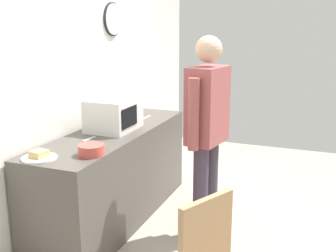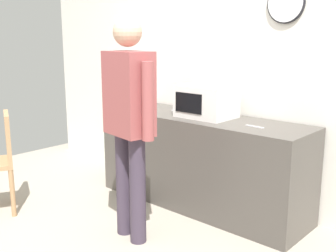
# 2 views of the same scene
# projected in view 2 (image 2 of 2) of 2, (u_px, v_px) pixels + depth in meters

# --- Properties ---
(ground_plane) EXTENTS (6.00, 6.00, 0.00)m
(ground_plane) POSITION_uv_depth(u_px,v_px,m) (104.00, 251.00, 3.21)
(ground_plane) COLOR #9E9384
(back_wall) EXTENTS (5.40, 0.13, 2.60)m
(back_wall) POSITION_uv_depth(u_px,v_px,m) (227.00, 70.00, 4.09)
(back_wall) COLOR silver
(back_wall) RESTS_ON ground_plane
(kitchen_counter) EXTENTS (2.13, 0.62, 0.89)m
(kitchen_counter) POSITION_uv_depth(u_px,v_px,m) (200.00, 161.00, 4.01)
(kitchen_counter) COLOR #4C4742
(kitchen_counter) RESTS_ON ground_plane
(microwave) EXTENTS (0.50, 0.39, 0.30)m
(microwave) POSITION_uv_depth(u_px,v_px,m) (206.00, 101.00, 3.86)
(microwave) COLOR silver
(microwave) RESTS_ON kitchen_counter
(sandwich_plate) EXTENTS (0.26, 0.26, 0.07)m
(sandwich_plate) POSITION_uv_depth(u_px,v_px,m) (141.00, 103.00, 4.59)
(sandwich_plate) COLOR white
(sandwich_plate) RESTS_ON kitchen_counter
(salad_bowl) EXTENTS (0.20, 0.20, 0.08)m
(salad_bowl) POSITION_uv_depth(u_px,v_px,m) (134.00, 107.00, 4.22)
(salad_bowl) COLOR #C64C42
(salad_bowl) RESTS_ON kitchen_counter
(fork_utensil) EXTENTS (0.17, 0.04, 0.01)m
(fork_utensil) POSITION_uv_depth(u_px,v_px,m) (178.00, 111.00, 4.17)
(fork_utensil) COLOR silver
(fork_utensil) RESTS_ON kitchen_counter
(spoon_utensil) EXTENTS (0.17, 0.03, 0.01)m
(spoon_utensil) POSITION_uv_depth(u_px,v_px,m) (255.00, 127.00, 3.46)
(spoon_utensil) COLOR silver
(spoon_utensil) RESTS_ON kitchen_counter
(person_standing) EXTENTS (0.58, 0.30, 1.77)m
(person_standing) POSITION_uv_depth(u_px,v_px,m) (129.00, 114.00, 3.22)
(person_standing) COLOR #3D3242
(person_standing) RESTS_ON ground_plane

